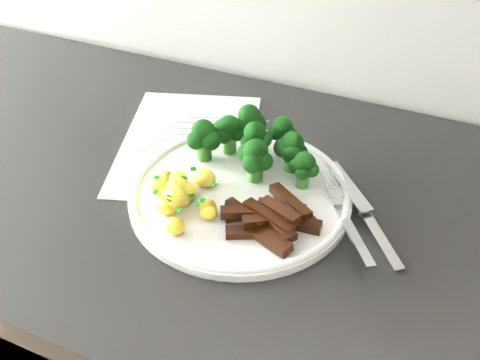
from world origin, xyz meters
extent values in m
cube|color=silver|center=(-0.13, 1.75, 0.92)|extent=(0.29, 0.34, 0.00)
cube|color=slate|center=(-0.10, 1.83, 0.92)|extent=(0.13, 0.05, 0.00)
cube|color=slate|center=(-0.11, 1.81, 0.92)|extent=(0.13, 0.04, 0.00)
cube|color=slate|center=(-0.12, 1.79, 0.92)|extent=(0.12, 0.04, 0.00)
cube|color=slate|center=(-0.12, 1.77, 0.92)|extent=(0.12, 0.04, 0.00)
cube|color=slate|center=(-0.13, 1.75, 0.92)|extent=(0.11, 0.04, 0.00)
cube|color=slate|center=(-0.14, 1.73, 0.92)|extent=(0.11, 0.04, 0.00)
cube|color=slate|center=(-0.14, 1.71, 0.92)|extent=(0.10, 0.04, 0.00)
cylinder|color=white|center=(0.00, 1.66, 0.92)|extent=(0.30, 0.30, 0.01)
torus|color=white|center=(0.00, 1.66, 0.93)|extent=(0.30, 0.30, 0.01)
cylinder|color=#2C6520|center=(-0.01, 1.72, 0.95)|extent=(0.02, 0.02, 0.03)
sphere|color=black|center=(0.00, 1.73, 0.97)|extent=(0.02, 0.02, 0.02)
sphere|color=black|center=(-0.01, 1.73, 0.97)|extent=(0.02, 0.02, 0.02)
sphere|color=black|center=(-0.02, 1.71, 0.97)|extent=(0.02, 0.02, 0.02)
sphere|color=black|center=(-0.01, 1.72, 0.98)|extent=(0.03, 0.03, 0.03)
cylinder|color=#2C6520|center=(0.04, 1.73, 0.94)|extent=(0.02, 0.02, 0.03)
sphere|color=black|center=(0.05, 1.73, 0.96)|extent=(0.02, 0.02, 0.02)
sphere|color=black|center=(0.04, 1.74, 0.96)|extent=(0.02, 0.02, 0.02)
sphere|color=black|center=(0.03, 1.73, 0.97)|extent=(0.03, 0.03, 0.03)
sphere|color=black|center=(0.05, 1.72, 0.97)|extent=(0.03, 0.03, 0.03)
sphere|color=black|center=(0.04, 1.73, 0.97)|extent=(0.03, 0.03, 0.03)
cylinder|color=#2C6520|center=(-0.06, 1.74, 0.94)|extent=(0.02, 0.02, 0.03)
sphere|color=black|center=(-0.04, 1.74, 0.96)|extent=(0.02, 0.02, 0.02)
sphere|color=black|center=(-0.06, 1.75, 0.97)|extent=(0.03, 0.03, 0.03)
sphere|color=black|center=(-0.07, 1.74, 0.97)|extent=(0.03, 0.03, 0.03)
sphere|color=black|center=(-0.06, 1.72, 0.96)|extent=(0.02, 0.02, 0.02)
sphere|color=black|center=(-0.06, 1.74, 0.97)|extent=(0.03, 0.03, 0.03)
cylinder|color=#2C6520|center=(0.02, 1.76, 0.95)|extent=(0.02, 0.02, 0.02)
sphere|color=black|center=(0.03, 1.76, 0.97)|extent=(0.02, 0.02, 0.02)
sphere|color=black|center=(0.01, 1.77, 0.97)|extent=(0.02, 0.02, 0.02)
sphere|color=black|center=(0.01, 1.75, 0.97)|extent=(0.02, 0.02, 0.02)
sphere|color=black|center=(0.02, 1.76, 0.98)|extent=(0.03, 0.03, 0.03)
cylinder|color=#2C6520|center=(-0.03, 1.76, 0.95)|extent=(0.02, 0.02, 0.03)
sphere|color=black|center=(-0.02, 1.76, 0.98)|extent=(0.03, 0.03, 0.03)
sphere|color=black|center=(-0.04, 1.77, 0.97)|extent=(0.02, 0.02, 0.02)
sphere|color=black|center=(-0.04, 1.75, 0.97)|extent=(0.02, 0.02, 0.02)
sphere|color=black|center=(-0.03, 1.76, 0.98)|extent=(0.03, 0.03, 0.03)
cylinder|color=#2C6520|center=(0.07, 1.70, 0.94)|extent=(0.02, 0.02, 0.02)
sphere|color=black|center=(0.08, 1.70, 0.96)|extent=(0.02, 0.02, 0.02)
sphere|color=black|center=(0.07, 1.71, 0.96)|extent=(0.03, 0.03, 0.03)
sphere|color=black|center=(0.06, 1.70, 0.96)|extent=(0.02, 0.02, 0.02)
sphere|color=black|center=(0.07, 1.69, 0.96)|extent=(0.02, 0.02, 0.02)
sphere|color=black|center=(0.07, 1.70, 0.97)|extent=(0.03, 0.03, 0.03)
cylinder|color=#2C6520|center=(-0.08, 1.71, 0.94)|extent=(0.02, 0.02, 0.03)
sphere|color=black|center=(-0.07, 1.70, 0.97)|extent=(0.03, 0.03, 0.03)
sphere|color=black|center=(-0.09, 1.72, 0.97)|extent=(0.02, 0.02, 0.02)
sphere|color=black|center=(-0.09, 1.69, 0.97)|extent=(0.03, 0.03, 0.03)
sphere|color=black|center=(-0.08, 1.71, 0.98)|extent=(0.03, 0.03, 0.03)
cylinder|color=#2C6520|center=(0.00, 1.69, 0.94)|extent=(0.02, 0.02, 0.03)
sphere|color=black|center=(0.02, 1.69, 0.97)|extent=(0.03, 0.03, 0.03)
sphere|color=black|center=(0.00, 1.70, 0.97)|extent=(0.03, 0.03, 0.03)
sphere|color=black|center=(-0.01, 1.69, 0.97)|extent=(0.03, 0.03, 0.03)
sphere|color=black|center=(0.01, 1.68, 0.97)|extent=(0.03, 0.03, 0.03)
sphere|color=black|center=(0.00, 1.69, 0.98)|extent=(0.03, 0.03, 0.03)
ellipsoid|color=yellow|center=(-0.07, 1.61, 0.94)|extent=(0.03, 0.02, 0.02)
ellipsoid|color=yellow|center=(-0.05, 1.55, 0.94)|extent=(0.03, 0.02, 0.02)
ellipsoid|color=yellow|center=(-0.09, 1.61, 0.94)|extent=(0.03, 0.03, 0.02)
ellipsoid|color=yellow|center=(-0.07, 1.60, 0.94)|extent=(0.03, 0.03, 0.02)
ellipsoid|color=yellow|center=(-0.08, 1.62, 0.94)|extent=(0.03, 0.02, 0.02)
ellipsoid|color=yellow|center=(-0.07, 1.58, 0.94)|extent=(0.03, 0.03, 0.03)
ellipsoid|color=yellow|center=(-0.05, 1.65, 0.94)|extent=(0.03, 0.03, 0.03)
ellipsoid|color=yellow|center=(-0.06, 1.62, 0.94)|extent=(0.02, 0.02, 0.02)
ellipsoid|color=yellow|center=(-0.08, 1.58, 0.94)|extent=(0.03, 0.02, 0.02)
ellipsoid|color=yellow|center=(-0.06, 1.58, 0.96)|extent=(0.03, 0.03, 0.03)
ellipsoid|color=yellow|center=(-0.02, 1.59, 0.94)|extent=(0.02, 0.02, 0.02)
ellipsoid|color=yellow|center=(-0.10, 1.61, 0.94)|extent=(0.03, 0.03, 0.03)
ellipsoid|color=yellow|center=(-0.07, 1.59, 0.96)|extent=(0.03, 0.02, 0.02)
ellipsoid|color=yellow|center=(-0.09, 1.63, 0.94)|extent=(0.03, 0.02, 0.02)
ellipsoid|color=yellow|center=(-0.07, 1.60, 0.96)|extent=(0.03, 0.03, 0.03)
ellipsoid|color=yellow|center=(-0.05, 1.60, 0.96)|extent=(0.03, 0.02, 0.02)
ellipsoid|color=yellow|center=(-0.02, 1.60, 0.94)|extent=(0.02, 0.02, 0.02)
ellipsoid|color=yellow|center=(-0.10, 1.63, 0.94)|extent=(0.02, 0.02, 0.02)
cube|color=#125E0F|center=(-0.02, 1.62, 0.97)|extent=(0.01, 0.01, 0.00)
cube|color=#125E0F|center=(-0.06, 1.57, 0.96)|extent=(0.01, 0.01, 0.00)
cube|color=#125E0F|center=(-0.02, 1.59, 0.96)|extent=(0.01, 0.01, 0.00)
cube|color=#125E0F|center=(-0.09, 1.58, 0.96)|extent=(0.01, 0.01, 0.00)
cube|color=#125E0F|center=(-0.06, 1.64, 0.96)|extent=(0.01, 0.01, 0.00)
cube|color=#125E0F|center=(-0.04, 1.59, 0.96)|extent=(0.01, 0.01, 0.00)
cube|color=#125E0F|center=(-0.07, 1.62, 0.96)|extent=(0.01, 0.01, 0.00)
cube|color=#125E0F|center=(-0.06, 1.61, 0.97)|extent=(0.01, 0.01, 0.00)
cube|color=#125E0F|center=(-0.06, 1.58, 0.96)|extent=(0.01, 0.01, 0.00)
cube|color=#125E0F|center=(-0.06, 1.60, 0.97)|extent=(0.01, 0.01, 0.00)
cube|color=#125E0F|center=(-0.06, 1.60, 0.97)|extent=(0.01, 0.01, 0.00)
cube|color=#125E0F|center=(-0.03, 1.58, 0.96)|extent=(0.01, 0.01, 0.00)
cube|color=#125E0F|center=(-0.05, 1.56, 0.96)|extent=(0.01, 0.01, 0.00)
cube|color=#125E0F|center=(-0.10, 1.61, 0.96)|extent=(0.01, 0.01, 0.00)
cube|color=black|center=(0.03, 1.62, 0.93)|extent=(0.07, 0.06, 0.01)
cube|color=black|center=(0.05, 1.59, 0.93)|extent=(0.07, 0.05, 0.01)
cube|color=black|center=(0.07, 1.58, 0.94)|extent=(0.06, 0.04, 0.02)
cube|color=black|center=(0.06, 1.64, 0.94)|extent=(0.07, 0.03, 0.02)
cube|color=black|center=(0.09, 1.62, 0.94)|extent=(0.06, 0.02, 0.02)
cube|color=black|center=(0.02, 1.62, 0.93)|extent=(0.06, 0.03, 0.01)
cube|color=black|center=(0.08, 1.65, 0.93)|extent=(0.07, 0.05, 0.01)
cube|color=black|center=(0.07, 1.62, 0.95)|extent=(0.06, 0.04, 0.02)
cube|color=black|center=(0.06, 1.62, 0.94)|extent=(0.04, 0.06, 0.01)
cube|color=black|center=(0.07, 1.65, 0.94)|extent=(0.07, 0.06, 0.02)
cube|color=black|center=(0.06, 1.61, 0.95)|extent=(0.07, 0.04, 0.02)
cube|color=black|center=(0.06, 1.61, 0.94)|extent=(0.06, 0.05, 0.01)
cube|color=black|center=(0.03, 1.61, 0.94)|extent=(0.08, 0.05, 0.01)
cube|color=black|center=(0.07, 1.60, 0.94)|extent=(0.06, 0.05, 0.01)
cube|color=#B7B7BC|center=(0.16, 1.63, 0.94)|extent=(0.08, 0.11, 0.02)
cube|color=#B7B7BC|center=(0.12, 1.69, 0.94)|extent=(0.03, 0.03, 0.01)
cylinder|color=#B7B7BC|center=(0.11, 1.72, 0.94)|extent=(0.02, 0.04, 0.00)
cylinder|color=#B7B7BC|center=(0.11, 1.72, 0.94)|extent=(0.02, 0.04, 0.00)
cylinder|color=#B7B7BC|center=(0.10, 1.71, 0.94)|extent=(0.02, 0.04, 0.00)
cylinder|color=#B7B7BC|center=(0.10, 1.71, 0.94)|extent=(0.02, 0.04, 0.00)
cube|color=#B7B7BC|center=(0.13, 1.72, 0.93)|extent=(0.09, 0.10, 0.01)
cube|color=#B7B7BC|center=(0.19, 1.65, 0.92)|extent=(0.07, 0.09, 0.02)
camera|label=1|loc=(0.22, 1.15, 1.40)|focal=40.16mm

